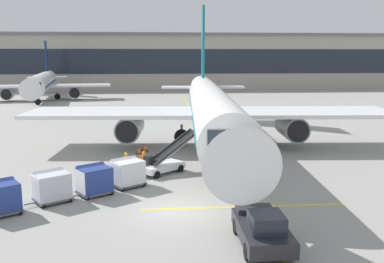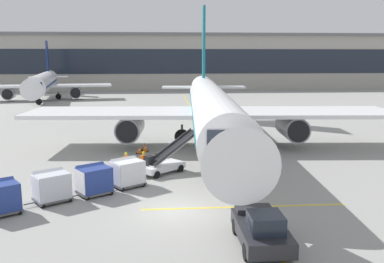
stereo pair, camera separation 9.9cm
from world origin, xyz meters
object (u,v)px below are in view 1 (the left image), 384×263
at_px(pushback_tug, 262,229).
at_px(ground_crew_by_loader, 144,161).
at_px(safety_cone_nose_mark, 145,148).
at_px(ground_crew_marshaller, 129,174).
at_px(belt_loader, 164,161).
at_px(safety_cone_wingtip, 139,150).
at_px(distant_airplane, 42,83).
at_px(baggage_cart_third, 52,186).
at_px(safety_cone_engine_keepout, 144,146).
at_px(parked_airplane, 211,108).
at_px(baggage_cart_second, 94,179).
at_px(baggage_cart_lead, 127,172).
at_px(ground_crew_by_carts, 126,162).
at_px(baggage_cart_fourth, 0,197).

height_order(pushback_tug, ground_crew_by_loader, pushback_tug).
bearing_deg(safety_cone_nose_mark, ground_crew_marshaller, -93.82).
xyz_separation_m(belt_loader, safety_cone_wingtip, (-2.18, 6.38, -0.55)).
bearing_deg(distant_airplane, ground_crew_marshaller, -70.07).
relative_size(belt_loader, baggage_cart_third, 1.79).
distance_m(pushback_tug, safety_cone_wingtip, 20.22).
xyz_separation_m(ground_crew_marshaller, safety_cone_engine_keepout, (0.61, 11.43, -0.67)).
xyz_separation_m(parked_airplane, ground_crew_marshaller, (-6.99, -12.65, -2.77)).
distance_m(pushback_tug, safety_cone_engine_keepout, 21.47).
bearing_deg(belt_loader, baggage_cart_third, -138.81).
bearing_deg(baggage_cart_third, parked_airplane, 52.73).
distance_m(belt_loader, safety_cone_nose_mark, 7.34).
bearing_deg(safety_cone_wingtip, baggage_cart_second, -101.60).
height_order(baggage_cart_lead, baggage_cart_second, same).
xyz_separation_m(baggage_cart_second, ground_crew_by_loader, (2.95, 4.42, -0.00)).
bearing_deg(safety_cone_engine_keepout, ground_crew_by_carts, -96.97).
distance_m(safety_cone_engine_keepout, distant_airplane, 51.75).
relative_size(parked_airplane, distant_airplane, 1.24).
xyz_separation_m(parked_airplane, pushback_tug, (-0.29, -21.79, -2.95)).
distance_m(baggage_cart_third, baggage_cart_fourth, 2.98).
height_order(parked_airplane, baggage_cart_third, parked_airplane).
height_order(baggage_cart_lead, pushback_tug, baggage_cart_lead).
distance_m(baggage_cart_lead, baggage_cart_fourth, 8.05).
xyz_separation_m(baggage_cart_second, distant_airplane, (-19.05, 59.49, 2.29)).
height_order(safety_cone_engine_keepout, distant_airplane, distant_airplane).
distance_m(baggage_cart_lead, ground_crew_by_carts, 2.74).
bearing_deg(safety_cone_engine_keepout, safety_cone_nose_mark, -81.73).
xyz_separation_m(belt_loader, baggage_cart_fourth, (-9.13, -7.81, 0.14)).
distance_m(ground_crew_by_carts, ground_crew_marshaller, 3.10).
xyz_separation_m(pushback_tug, distant_airplane, (-27.84, 67.45, 2.46)).
xyz_separation_m(baggage_cart_third, ground_crew_marshaller, (4.42, 2.35, -0.00)).
bearing_deg(ground_crew_by_carts, belt_loader, 10.80).
bearing_deg(baggage_cart_fourth, baggage_cart_third, 38.63).
bearing_deg(ground_crew_by_loader, belt_loader, 13.93).
bearing_deg(baggage_cart_fourth, safety_cone_engine_keepout, 64.80).
distance_m(parked_airplane, distant_airplane, 53.63).
height_order(ground_crew_by_loader, safety_cone_engine_keepout, ground_crew_by_loader).
bearing_deg(baggage_cart_third, belt_loader, 41.19).
distance_m(safety_cone_nose_mark, distant_airplane, 52.44).
bearing_deg(baggage_cart_second, safety_cone_wingtip, 78.40).
bearing_deg(baggage_cart_fourth, pushback_tug, -20.16).
bearing_deg(pushback_tug, distant_airplane, 112.43).
distance_m(baggage_cart_lead, baggage_cart_second, 2.50).
xyz_separation_m(baggage_cart_third, ground_crew_by_carts, (4.01, 5.42, -0.00)).
distance_m(ground_crew_by_loader, distant_airplane, 59.35).
xyz_separation_m(ground_crew_by_carts, safety_cone_nose_mark, (1.12, 7.66, -0.68)).
distance_m(baggage_cart_second, safety_cone_wingtip, 11.43).
bearing_deg(parked_airplane, belt_loader, -117.02).
bearing_deg(baggage_cart_second, ground_crew_marshaller, 29.66).
distance_m(baggage_cart_third, safety_cone_engine_keepout, 14.68).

